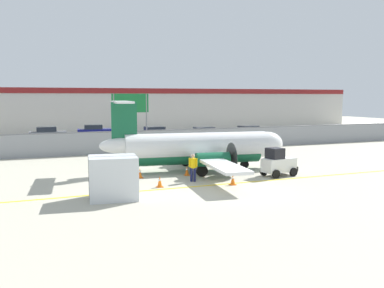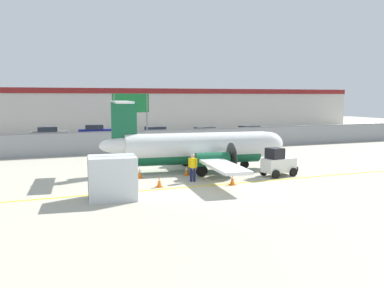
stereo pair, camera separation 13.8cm
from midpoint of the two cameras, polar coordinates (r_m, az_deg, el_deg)
The scene contains 18 objects.
ground_plane at distance 25.61m, azimuth 3.48°, elevation -5.41°, with size 140.00×140.00×0.01m.
perimeter_fence at distance 40.34m, azimuth -6.20°, elevation 0.47°, with size 98.00×0.10×2.10m.
parking_lot_strip at distance 51.57m, azimuth -9.60°, elevation 0.51°, with size 98.00×17.00×0.12m.
background_building at distance 69.53m, azimuth -12.86°, elevation 4.57°, with size 91.00×8.10×6.50m.
commuter_airplane at distance 30.08m, azimuth 1.00°, elevation -0.56°, with size 13.35×16.08×4.92m.
baggage_tug at distance 28.71m, azimuth 11.28°, elevation -2.51°, with size 2.47×1.67×1.88m.
ground_crew_worker at distance 26.30m, azimuth -0.01°, elevation -2.98°, with size 0.53×0.46×1.70m.
cargo_container at distance 22.24m, azimuth -10.65°, elevation -4.43°, with size 2.64×2.30×2.20m.
traffic_cone_near_left at distance 28.42m, azimuth -0.82°, elevation -3.59°, with size 0.36×0.36×0.64m.
traffic_cone_near_right at distance 25.53m, azimuth 5.31°, elevation -4.76°, with size 0.36×0.36×0.64m.
traffic_cone_far_left at distance 24.85m, azimuth -4.48°, elevation -5.05°, with size 0.36×0.36×0.64m.
traffic_cone_far_right at distance 27.73m, azimuth -7.10°, elevation -3.89°, with size 0.36×0.36×0.64m.
parked_car_1 at distance 53.06m, azimuth -18.77°, elevation 1.33°, with size 4.25×2.10×1.58m.
parked_car_2 at distance 55.43m, azimuth -12.97°, elevation 1.71°, with size 4.36×2.36×1.58m.
parked_car_3 at distance 50.71m, azimuth -4.97°, elevation 1.43°, with size 4.31×2.23×1.58m.
parked_car_4 at distance 49.78m, azimuth 1.65°, elevation 1.36°, with size 4.24×2.09×1.58m.
parked_car_5 at distance 52.49m, azimuth 7.35°, elevation 1.56°, with size 4.38×2.41×1.58m.
highway_sign at distance 41.59m, azimuth -8.33°, elevation 4.79°, with size 3.60×0.14×5.50m.
Camera 1 is at (-10.74, -20.66, 5.21)m, focal length 40.00 mm.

